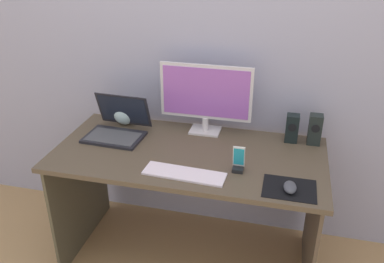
# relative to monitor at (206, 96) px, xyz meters

# --- Properties ---
(ground_plane) EXTENTS (8.00, 8.00, 0.00)m
(ground_plane) POSITION_rel_monitor_xyz_m (-0.03, -0.28, -0.98)
(ground_plane) COLOR tan
(wall_back) EXTENTS (6.00, 0.04, 2.50)m
(wall_back) POSITION_rel_monitor_xyz_m (-0.03, 0.16, 0.27)
(wall_back) COLOR #A6A3BE
(wall_back) RESTS_ON ground_plane
(desk) EXTENTS (1.49, 0.72, 0.75)m
(desk) POSITION_rel_monitor_xyz_m (-0.03, -0.28, -0.38)
(desk) COLOR brown
(desk) RESTS_ON ground_plane
(monitor) EXTENTS (0.54, 0.14, 0.42)m
(monitor) POSITION_rel_monitor_xyz_m (0.00, 0.00, 0.00)
(monitor) COLOR silver
(monitor) RESTS_ON desk
(speaker_right) EXTENTS (0.07, 0.07, 0.18)m
(speaker_right) POSITION_rel_monitor_xyz_m (0.63, -0.01, -0.14)
(speaker_right) COLOR black
(speaker_right) RESTS_ON desk
(speaker_near_monitor) EXTENTS (0.07, 0.07, 0.17)m
(speaker_near_monitor) POSITION_rel_monitor_xyz_m (0.51, -0.01, -0.15)
(speaker_near_monitor) COLOR black
(speaker_near_monitor) RESTS_ON desk
(laptop) EXTENTS (0.35, 0.32, 0.23)m
(laptop) POSITION_rel_monitor_xyz_m (-0.50, -0.17, -0.18)
(laptop) COLOR black
(laptop) RESTS_ON desk
(fishbowl) EXTENTS (0.15, 0.15, 0.15)m
(fishbowl) POSITION_rel_monitor_xyz_m (-0.51, -0.01, -0.16)
(fishbowl) COLOR silver
(fishbowl) RESTS_ON desk
(keyboard_external) EXTENTS (0.42, 0.15, 0.01)m
(keyboard_external) POSITION_rel_monitor_xyz_m (0.00, -0.50, -0.23)
(keyboard_external) COLOR white
(keyboard_external) RESTS_ON desk
(mousepad) EXTENTS (0.25, 0.20, 0.00)m
(mousepad) POSITION_rel_monitor_xyz_m (0.52, -0.50, -0.23)
(mousepad) COLOR black
(mousepad) RESTS_ON desk
(mouse) EXTENTS (0.07, 0.10, 0.04)m
(mouse) POSITION_rel_monitor_xyz_m (0.52, -0.52, -0.21)
(mouse) COLOR #42434C
(mouse) RESTS_ON mousepad
(phone_in_dock) EXTENTS (0.06, 0.05, 0.14)m
(phone_in_dock) POSITION_rel_monitor_xyz_m (0.26, -0.40, -0.18)
(phone_in_dock) COLOR black
(phone_in_dock) RESTS_ON desk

